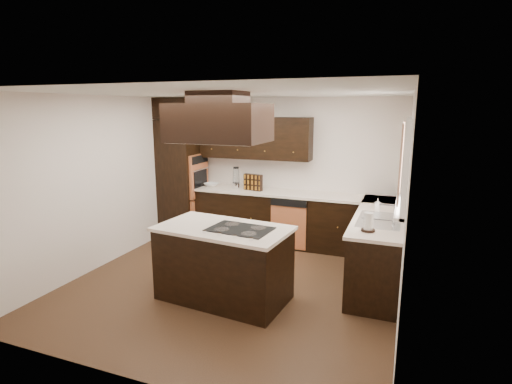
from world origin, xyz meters
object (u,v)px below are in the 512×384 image
spice_rack (253,182)px  oven_column (182,178)px  range_hood (219,123)px  island (224,265)px

spice_rack → oven_column: bearing=-167.8°
range_hood → oven_column: bearing=129.7°
oven_column → range_hood: 3.13m
oven_column → spice_rack: 1.39m
oven_column → spice_rack: (1.39, 0.04, 0.00)m
range_hood → spice_rack: bearing=102.0°
oven_column → island: size_ratio=1.39×
range_hood → island: bearing=104.6°
oven_column → range_hood: (1.88, -2.25, 1.10)m
spice_rack → range_hood: bearing=-67.4°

